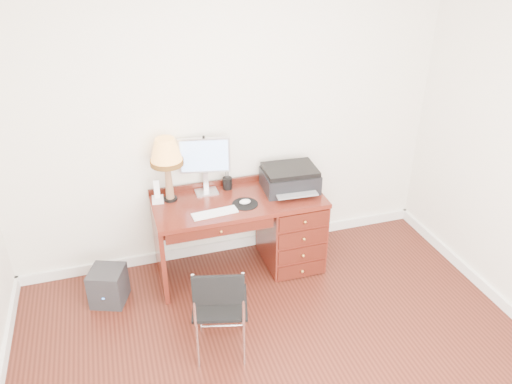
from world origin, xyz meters
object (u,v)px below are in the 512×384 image
object	(u,v)px
monitor	(204,159)
printer	(290,178)
leg_lamp	(166,156)
chair	(222,302)
phone	(157,196)
desk	(272,225)
equipment_box	(108,286)

from	to	relation	value
monitor	printer	xyz separation A→B (m)	(0.74, -0.18, -0.22)
leg_lamp	chair	distance (m)	1.35
monitor	phone	xyz separation A→B (m)	(-0.44, -0.07, -0.26)
desk	monitor	bearing A→B (deg)	158.11
phone	leg_lamp	bearing A→B (deg)	8.28
desk	printer	size ratio (longest dim) A/B	2.97
leg_lamp	chair	bearing A→B (deg)	-81.61
chair	equipment_box	distance (m)	1.24
desk	phone	xyz separation A→B (m)	(-1.01, 0.16, 0.40)
monitor	printer	world-z (taller)	monitor
desk	chair	distance (m)	1.24
monitor	phone	size ratio (longest dim) A/B	2.49
desk	monitor	xyz separation A→B (m)	(-0.56, 0.23, 0.66)
leg_lamp	monitor	bearing A→B (deg)	10.70
printer	phone	distance (m)	1.19
printer	chair	world-z (taller)	printer
monitor	chair	xyz separation A→B (m)	(-0.16, -1.22, -0.57)
desk	chair	bearing A→B (deg)	-126.04
monitor	leg_lamp	xyz separation A→B (m)	(-0.33, -0.06, 0.10)
chair	phone	bearing A→B (deg)	117.85
printer	phone	xyz separation A→B (m)	(-1.18, 0.11, -0.04)
desk	monitor	distance (m)	0.90
printer	phone	world-z (taller)	printer
monitor	leg_lamp	distance (m)	0.35
printer	leg_lamp	world-z (taller)	leg_lamp
printer	chair	xyz separation A→B (m)	(-0.90, -1.04, -0.35)
chair	leg_lamp	bearing A→B (deg)	112.61
equipment_box	chair	bearing A→B (deg)	-26.64
printer	chair	size ratio (longest dim) A/B	0.60
desk	leg_lamp	bearing A→B (deg)	169.60
printer	equipment_box	world-z (taller)	printer
phone	equipment_box	size ratio (longest dim) A/B	0.64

